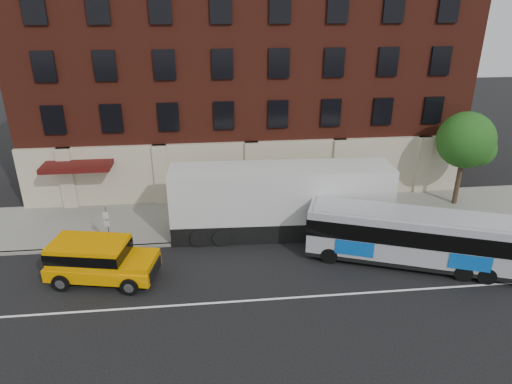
{
  "coord_description": "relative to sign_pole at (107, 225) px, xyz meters",
  "views": [
    {
      "loc": [
        -2.78,
        -16.61,
        12.84
      ],
      "look_at": [
        -0.38,
        5.5,
        3.29
      ],
      "focal_mm": 31.71,
      "sensor_mm": 36.0,
      "label": 1
    }
  ],
  "objects": [
    {
      "name": "yellow_suv",
      "position": [
        0.07,
        -3.12,
        -0.25
      ],
      "size": [
        5.65,
        3.2,
        2.1
      ],
      "color": "#FFA000",
      "rests_on": "ground"
    },
    {
      "name": "lane_line",
      "position": [
        8.5,
        -5.65,
        -1.45
      ],
      "size": [
        60.0,
        0.12,
        0.01
      ],
      "primitive_type": "cube",
      "color": "white",
      "rests_on": "ground"
    },
    {
      "name": "street_tree",
      "position": [
        22.04,
        3.34,
        2.96
      ],
      "size": [
        3.6,
        3.6,
        6.2
      ],
      "color": "#382B1C",
      "rests_on": "sidewalk"
    },
    {
      "name": "sidewalk",
      "position": [
        8.5,
        2.85,
        -1.38
      ],
      "size": [
        60.0,
        6.0,
        0.15
      ],
      "primitive_type": "cube",
      "color": "gray",
      "rests_on": "ground"
    },
    {
      "name": "shipping_container",
      "position": [
        9.71,
        0.65,
        0.62
      ],
      "size": [
        12.64,
        3.1,
        4.18
      ],
      "color": "black",
      "rests_on": "ground"
    },
    {
      "name": "building",
      "position": [
        8.49,
        10.77,
        6.13
      ],
      "size": [
        30.0,
        12.1,
        15.0
      ],
      "color": "#5A2015",
      "rests_on": "sidewalk"
    },
    {
      "name": "ground",
      "position": [
        8.5,
        -6.15,
        -1.45
      ],
      "size": [
        120.0,
        120.0,
        0.0
      ],
      "primitive_type": "plane",
      "color": "black",
      "rests_on": "ground"
    },
    {
      "name": "city_bus",
      "position": [
        15.92,
        -3.34,
        0.17
      ],
      "size": [
        10.82,
        5.91,
        2.93
      ],
      "color": "#A5A6AE",
      "rests_on": "ground"
    },
    {
      "name": "kerb",
      "position": [
        8.5,
        -0.15,
        -1.38
      ],
      "size": [
        60.0,
        0.25,
        0.15
      ],
      "primitive_type": "cube",
      "color": "gray",
      "rests_on": "ground"
    },
    {
      "name": "sign_pole",
      "position": [
        0.0,
        0.0,
        0.0
      ],
      "size": [
        0.3,
        0.2,
        2.5
      ],
      "color": "gray",
      "rests_on": "ground"
    }
  ]
}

